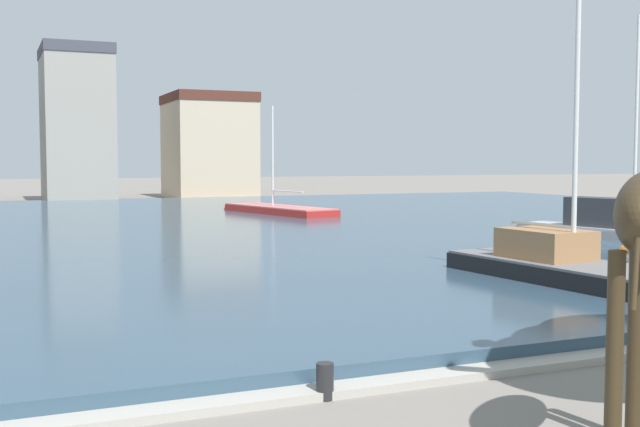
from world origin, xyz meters
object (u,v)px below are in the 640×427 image
sailboat_grey (631,233)px  sailboat_red (271,212)px  mooring_bollard (325,381)px  sailboat_black (573,273)px

sailboat_grey → sailboat_red: size_ratio=0.95×
sailboat_red → sailboat_grey: bearing=-70.3°
sailboat_red → mooring_bollard: sailboat_red is taller
sailboat_black → sailboat_grey: bearing=38.3°
sailboat_black → mooring_bollard: sailboat_black is taller
sailboat_red → sailboat_black: (-1.74, -26.56, 0.15)m
sailboat_grey → sailboat_black: sailboat_grey is taller
sailboat_red → mooring_bollard: 33.40m
sailboat_grey → mooring_bollard: (-17.53, -12.09, -0.35)m
sailboat_red → mooring_bollard: (-10.49, -31.71, -0.13)m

